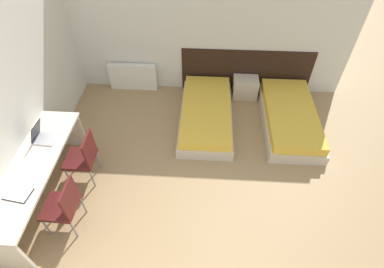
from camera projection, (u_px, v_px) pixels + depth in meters
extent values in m
cube|color=silver|center=(198.00, 27.00, 5.50)|extent=(5.82, 0.05, 2.70)
cube|color=silver|center=(13.00, 97.00, 4.09)|extent=(0.05, 5.30, 2.70)
cube|color=black|center=(246.00, 71.00, 6.07)|extent=(2.61, 0.03, 0.93)
cube|color=beige|center=(206.00, 117.00, 5.66)|extent=(0.96, 1.97, 0.20)
cube|color=gold|center=(206.00, 110.00, 5.53)|extent=(0.88, 1.89, 0.16)
cube|color=beige|center=(289.00, 120.00, 5.60)|extent=(0.96, 1.97, 0.20)
cube|color=gold|center=(291.00, 113.00, 5.47)|extent=(0.88, 1.89, 0.16)
cube|color=beige|center=(245.00, 87.00, 6.11)|extent=(0.49, 0.35, 0.42)
cube|color=silver|center=(133.00, 77.00, 6.23)|extent=(0.99, 0.12, 0.58)
cube|color=beige|center=(32.00, 166.00, 4.03)|extent=(0.60, 2.18, 0.04)
cube|color=beige|center=(5.00, 257.00, 3.56)|extent=(0.54, 0.04, 0.72)
cube|color=beige|center=(68.00, 130.00, 5.05)|extent=(0.54, 0.04, 0.72)
cube|color=#511919|center=(80.00, 159.00, 4.52)|extent=(0.43, 0.43, 0.05)
cube|color=#511919|center=(89.00, 149.00, 4.34)|extent=(0.03, 0.39, 0.44)
cylinder|color=slate|center=(68.00, 177.00, 4.56)|extent=(0.02, 0.02, 0.40)
cylinder|color=slate|center=(76.00, 158.00, 4.82)|extent=(0.02, 0.02, 0.40)
cylinder|color=slate|center=(92.00, 178.00, 4.55)|extent=(0.02, 0.02, 0.40)
cylinder|color=slate|center=(99.00, 159.00, 4.81)|extent=(0.02, 0.02, 0.40)
cube|color=#511919|center=(60.00, 207.00, 3.95)|extent=(0.44, 0.44, 0.05)
cube|color=#511919|center=(70.00, 198.00, 3.76)|extent=(0.04, 0.39, 0.44)
cylinder|color=slate|center=(47.00, 227.00, 4.00)|extent=(0.02, 0.02, 0.40)
cylinder|color=slate|center=(58.00, 203.00, 4.25)|extent=(0.02, 0.02, 0.40)
cylinder|color=slate|center=(74.00, 229.00, 3.97)|extent=(0.02, 0.02, 0.40)
cylinder|color=slate|center=(83.00, 205.00, 4.23)|extent=(0.02, 0.02, 0.40)
cube|color=silver|center=(46.00, 139.00, 4.35)|extent=(0.33, 0.27, 0.02)
cube|color=black|center=(36.00, 131.00, 4.25)|extent=(0.14, 0.25, 0.29)
cube|color=black|center=(18.00, 194.00, 3.70)|extent=(0.34, 0.26, 0.01)
cube|color=white|center=(18.00, 194.00, 3.70)|extent=(0.32, 0.25, 0.01)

